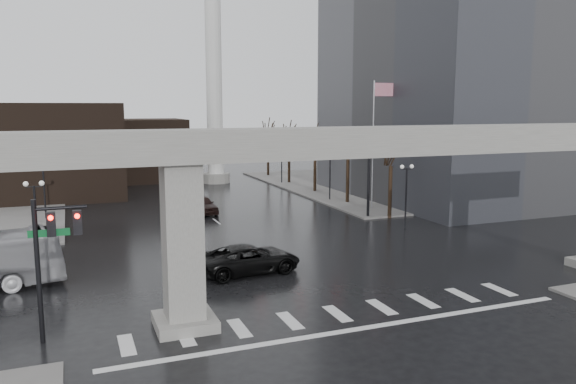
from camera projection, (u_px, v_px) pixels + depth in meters
name	position (u px, v px, depth m)	size (l,w,h in m)	color
ground	(328.00, 307.00, 27.34)	(160.00, 160.00, 0.00)	black
sidewalk_ne	(393.00, 184.00, 69.84)	(28.00, 36.00, 0.15)	slate
elevated_guideway	(354.00, 165.00, 26.76)	(48.00, 2.60, 8.70)	#9A9791
building_far_left	(42.00, 150.00, 60.20)	(16.00, 14.00, 10.00)	black
building_far_mid	(145.00, 150.00, 73.88)	(10.00, 10.00, 8.00)	black
smokestack	(214.00, 76.00, 69.83)	(3.60, 3.60, 30.00)	silver
signal_mast_arm	(329.00, 153.00, 47.01)	(12.12, 0.43, 8.00)	black
signal_left_pole	(51.00, 246.00, 22.77)	(2.30, 0.30, 6.00)	black
flagpole_assembly	(376.00, 130.00, 51.97)	(2.06, 0.12, 12.00)	silver
lamp_right_0	(406.00, 185.00, 44.57)	(1.22, 0.32, 5.11)	black
lamp_right_1	(330.00, 167.00, 57.46)	(1.22, 0.32, 5.11)	black
lamp_right_2	(282.00, 156.00, 70.34)	(1.22, 0.32, 5.11)	black
lamp_left_0	(35.00, 207.00, 34.84)	(1.22, 0.32, 5.11)	black
lamp_left_1	(44.00, 180.00, 47.72)	(1.22, 0.32, 5.11)	black
lamp_left_2	(48.00, 164.00, 60.61)	(1.22, 0.32, 5.11)	black
tree_right_0	(390.00, 186.00, 48.74)	(1.09, 1.58, 7.50)	black
tree_right_1	(348.00, 175.00, 56.10)	(1.09, 1.61, 7.67)	black
tree_right_2	(315.00, 167.00, 63.45)	(1.10, 1.63, 7.85)	black
tree_right_3	(289.00, 160.00, 70.80)	(1.11, 1.66, 8.02)	black
tree_right_4	(268.00, 154.00, 78.16)	(1.12, 1.69, 8.19)	black
pickup_truck	(249.00, 259.00, 32.77)	(2.79, 6.04, 1.68)	black
far_car	(201.00, 204.00, 51.07)	(1.94, 4.81, 1.64)	black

